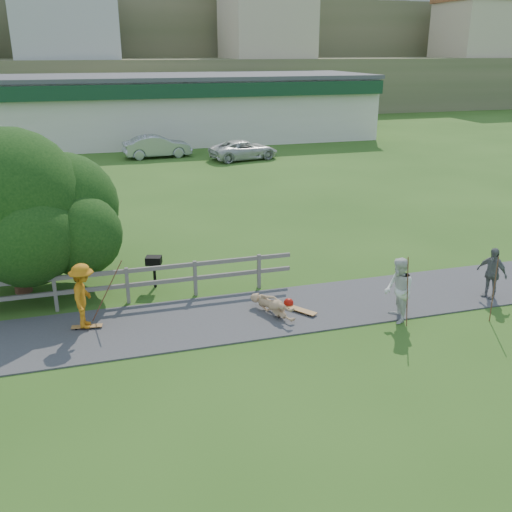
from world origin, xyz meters
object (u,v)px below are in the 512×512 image
object	(u,v)px
skater_fallen	(273,306)
bbq	(154,272)
spectator_a	(399,290)
spectator_b	(492,273)
car_silver	(157,146)
tree	(15,233)
skater_rider	(84,299)
car_white	(244,150)

from	to	relation	value
skater_fallen	bbq	bearing A→B (deg)	112.07
spectator_a	spectator_b	xyz separation A→B (m)	(3.43, 0.59, -0.11)
skater_fallen	car_silver	xyz separation A→B (m)	(0.01, 25.76, 0.46)
car_silver	tree	world-z (taller)	tree
spectator_b	car_silver	world-z (taller)	spectator_b
bbq	skater_rider	bearing A→B (deg)	-114.18
spectator_a	tree	xyz separation A→B (m)	(-10.00, 5.00, 1.00)
car_silver	bbq	size ratio (longest dim) A/B	4.48
spectator_a	car_silver	bearing A→B (deg)	-161.91
skater_rider	car_silver	world-z (taller)	skater_rider
spectator_a	tree	size ratio (longest dim) A/B	0.27
spectator_a	skater_fallen	bearing A→B (deg)	-100.47
spectator_a	car_white	xyz separation A→B (m)	(2.35, 24.62, -0.26)
skater_rider	spectator_b	xyz separation A→B (m)	(11.59, -1.26, -0.08)
skater_rider	spectator_a	world-z (taller)	spectator_a
car_white	skater_fallen	bearing A→B (deg)	155.08
spectator_b	car_white	distance (m)	24.05
skater_fallen	spectator_b	size ratio (longest dim) A/B	1.03
car_white	tree	xyz separation A→B (m)	(-12.35, -19.62, 1.26)
spectator_b	tree	size ratio (longest dim) A/B	0.23
skater_fallen	spectator_a	bearing A→B (deg)	-44.50
spectator_a	car_white	size ratio (longest dim) A/B	0.39
skater_fallen	spectator_a	distance (m)	3.46
tree	bbq	xyz separation A→B (m)	(3.93, -0.78, -1.39)
skater_rider	spectator_b	size ratio (longest dim) A/B	1.11
car_silver	tree	distance (m)	23.10
skater_rider	car_white	bearing A→B (deg)	-15.41
spectator_a	bbq	xyz separation A→B (m)	(-6.07, 4.22, -0.39)
car_white	tree	world-z (taller)	tree
car_white	spectator_a	bearing A→B (deg)	162.90
skater_fallen	spectator_b	world-z (taller)	spectator_b
skater_fallen	car_silver	world-z (taller)	car_silver
skater_rider	skater_fallen	bearing A→B (deg)	-87.17
skater_rider	car_silver	xyz separation A→B (m)	(5.02, 25.19, -0.12)
spectator_a	skater_rider	bearing A→B (deg)	-91.28
spectator_a	spectator_b	bearing A→B (deg)	111.19
skater_fallen	bbq	world-z (taller)	bbq
skater_fallen	spectator_a	xyz separation A→B (m)	(3.16, -1.27, 0.60)
skater_rider	spectator_a	bearing A→B (deg)	-93.36
skater_rider	bbq	xyz separation A→B (m)	(2.10, 2.37, -0.37)
spectator_a	car_white	world-z (taller)	spectator_a
skater_rider	spectator_b	bearing A→B (deg)	-86.82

